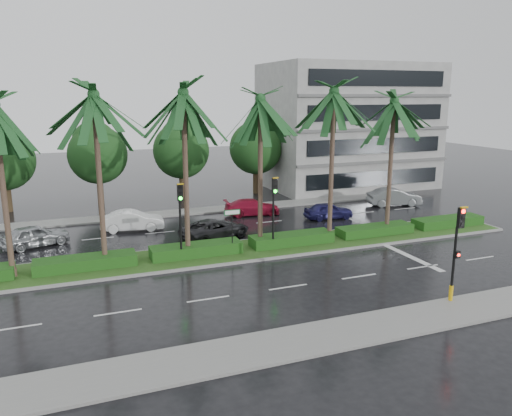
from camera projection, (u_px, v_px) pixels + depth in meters
name	position (u px, v px, depth m)	size (l,w,h in m)	color
ground	(252.00, 256.00, 28.67)	(120.00, 120.00, 0.00)	black
near_sidewalk	(344.00, 333.00, 19.38)	(40.00, 2.40, 0.12)	slate
far_sidewalk	(198.00, 211.00, 39.57)	(40.00, 2.00, 0.12)	slate
median	(246.00, 250.00, 29.56)	(36.00, 4.00, 0.15)	gray
hedge	(246.00, 244.00, 29.48)	(35.20, 1.40, 0.60)	#154213
lane_markings	(302.00, 253.00, 29.35)	(34.00, 13.06, 0.01)	silver
palm_row	(224.00, 109.00, 27.30)	(26.30, 4.20, 9.96)	#463328
signal_near	(456.00, 250.00, 21.68)	(0.34, 0.45, 4.36)	black
signal_median_left	(180.00, 210.00, 26.87)	(0.34, 0.42, 4.36)	black
signal_median_right	(274.00, 203.00, 28.80)	(0.34, 0.42, 4.36)	black
street_sign	(232.00, 220.00, 28.28)	(0.95, 0.09, 2.60)	black
bg_trees	(184.00, 148.00, 43.76)	(32.73, 4.90, 7.08)	#362618
building	(347.00, 126.00, 49.67)	(16.00, 10.00, 12.00)	gray
car_silver	(35.00, 236.00, 30.42)	(4.00, 1.61, 1.36)	#A3A6AA
car_white	(132.00, 221.00, 34.01)	(4.21, 1.47, 1.39)	white
car_darkgrey	(215.00, 229.00, 32.12)	(4.67, 2.15, 1.30)	#232326
car_red	(252.00, 207.00, 38.40)	(4.28, 1.74, 1.24)	maroon
car_blue	(329.00, 211.00, 37.22)	(3.65, 1.47, 1.24)	navy
car_grey	(394.00, 197.00, 41.66)	(4.42, 1.54, 1.46)	slate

